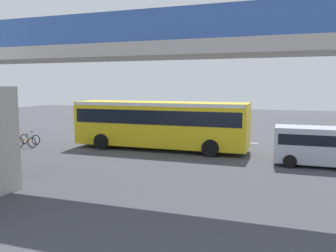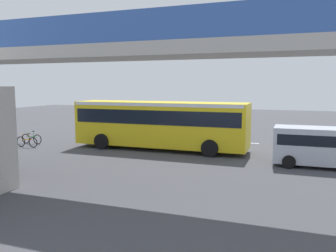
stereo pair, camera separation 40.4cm
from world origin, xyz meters
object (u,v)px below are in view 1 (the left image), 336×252
object	(u,v)px
parked_van	(322,144)
bicycle_green	(30,139)
city_bus	(160,121)
traffic_sign	(109,114)
pedestrian	(157,129)
bicycle_red	(0,147)
bicycle_orange	(26,142)

from	to	relation	value
parked_van	bicycle_green	size ratio (longest dim) A/B	2.71
city_bus	bicycle_green	world-z (taller)	city_bus
parked_van	traffic_sign	world-z (taller)	traffic_sign
pedestrian	traffic_sign	xyz separation A→B (m)	(4.44, -0.62, 1.00)
bicycle_red	city_bus	bearing A→B (deg)	-153.50
city_bus	pedestrian	distance (m)	3.71
parked_van	pedestrian	size ratio (longest dim) A/B	2.68
bicycle_orange	bicycle_green	distance (m)	1.36
bicycle_orange	bicycle_red	world-z (taller)	same
parked_van	bicycle_red	distance (m)	19.03
bicycle_red	pedestrian	distance (m)	10.89
parked_van	bicycle_orange	world-z (taller)	parked_van
parked_van	pedestrian	world-z (taller)	parked_van
pedestrian	city_bus	bearing A→B (deg)	114.03
bicycle_red	pedestrian	xyz separation A→B (m)	(-7.60, -7.78, 0.51)
city_bus	bicycle_green	size ratio (longest dim) A/B	6.52
bicycle_green	traffic_sign	bearing A→B (deg)	-125.77
parked_van	pedestrian	bearing A→B (deg)	-23.98
parked_van	bicycle_green	xyz separation A→B (m)	(19.32, -0.51, -0.81)
city_bus	parked_van	bearing A→B (deg)	170.00
pedestrian	bicycle_red	bearing A→B (deg)	45.68
parked_van	traffic_sign	bearing A→B (deg)	-19.70
bicycle_orange	pedestrian	world-z (taller)	pedestrian
city_bus	traffic_sign	bearing A→B (deg)	-33.38
parked_van	bicycle_green	world-z (taller)	parked_van
bicycle_red	bicycle_green	size ratio (longest dim) A/B	1.00
city_bus	pedestrian	xyz separation A→B (m)	(1.46, -3.27, -1.00)
city_bus	bicycle_green	distance (m)	9.76
city_bus	bicycle_green	xyz separation A→B (m)	(9.56, 1.21, -1.51)
parked_van	pedestrian	distance (m)	12.27
city_bus	pedestrian	bearing A→B (deg)	-65.97
pedestrian	traffic_sign	distance (m)	4.59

